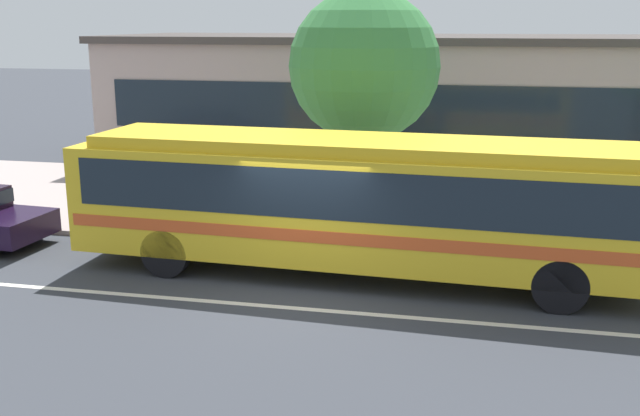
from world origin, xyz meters
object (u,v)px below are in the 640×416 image
pedestrian_walking_along_curb (409,196)px  bus_stop_sign (585,183)px  street_tree_near_stop (364,66)px  transit_bus (357,197)px  pedestrian_waiting_near_sign (338,201)px

pedestrian_walking_along_curb → bus_stop_sign: size_ratio=0.68×
street_tree_near_stop → transit_bus: bearing=-82.6°
bus_stop_sign → street_tree_near_stop: 6.26m
pedestrian_waiting_near_sign → pedestrian_walking_along_curb: 1.69m
transit_bus → pedestrian_waiting_near_sign: bearing=111.4°
pedestrian_waiting_near_sign → street_tree_near_stop: (0.15, 2.72, 2.88)m
pedestrian_walking_along_curb → street_tree_near_stop: (-1.42, 2.11, 2.83)m
bus_stop_sign → street_tree_near_stop: (-5.19, 2.70, 2.22)m
bus_stop_sign → pedestrian_waiting_near_sign: bearing=-179.8°
transit_bus → bus_stop_sign: (4.58, 1.97, 0.08)m
pedestrian_waiting_near_sign → street_tree_near_stop: size_ratio=0.28×
street_tree_near_stop → pedestrian_waiting_near_sign: bearing=-93.2°
bus_stop_sign → street_tree_near_stop: street_tree_near_stop is taller
transit_bus → street_tree_near_stop: bearing=97.4°
pedestrian_waiting_near_sign → bus_stop_sign: 5.38m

